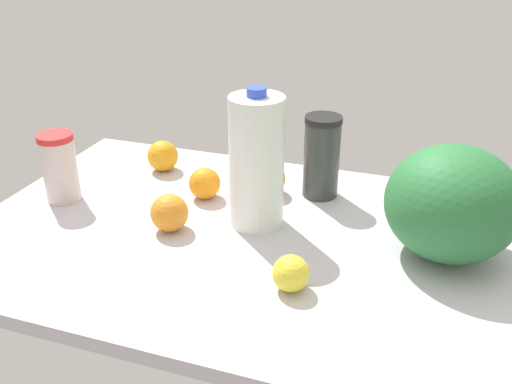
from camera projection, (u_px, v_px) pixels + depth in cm
name	position (u px, v px, depth cm)	size (l,w,h in cm)	color
countertop	(256.00, 242.00, 118.10)	(120.00, 76.00, 3.00)	silver
shaker_bottle	(322.00, 157.00, 129.92)	(8.44, 8.44, 19.27)	#343835
tumbler_cup	(60.00, 167.00, 128.51)	(7.94, 7.94, 16.01)	beige
watermelon	(452.00, 203.00, 106.50)	(25.08, 25.08, 22.03)	#2A7138
milk_jug	(257.00, 162.00, 116.01)	(11.29, 11.29, 29.68)	white
orange_beside_bowl	(269.00, 179.00, 133.29)	(7.43, 7.43, 7.43)	orange
orange_near_front	(169.00, 213.00, 117.88)	(7.92, 7.92, 7.92)	orange
orange_loose	(163.00, 156.00, 145.06)	(7.81, 7.81, 7.81)	orange
lemon_by_jug	(291.00, 273.00, 99.44)	(6.62, 6.62, 6.62)	yellow
orange_far_back	(205.00, 183.00, 131.19)	(7.32, 7.32, 7.32)	orange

